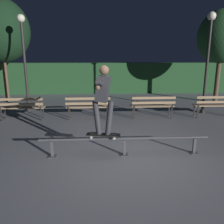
% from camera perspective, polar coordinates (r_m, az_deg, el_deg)
% --- Properties ---
extents(ground_plane, '(90.00, 90.00, 0.00)m').
position_cam_1_polar(ground_plane, '(5.25, 3.36, -11.64)').
color(ground_plane, slate).
extents(hedge_backdrop, '(24.00, 1.20, 1.90)m').
position_cam_1_polar(hedge_backdrop, '(14.74, -1.03, 8.64)').
color(hedge_backdrop, '#234C28').
rests_on(hedge_backdrop, ground).
extents(grind_rail, '(3.93, 0.18, 0.43)m').
position_cam_1_polar(grind_rail, '(5.30, 3.16, -7.45)').
color(grind_rail, '#47474C').
rests_on(grind_rail, ground).
extents(skateboard, '(0.80, 0.33, 0.09)m').
position_cam_1_polar(skateboard, '(5.21, -2.21, -5.80)').
color(skateboard, black).
rests_on(skateboard, grind_rail).
extents(skateboarder, '(0.63, 1.39, 1.56)m').
position_cam_1_polar(skateboarder, '(4.98, -2.27, 4.41)').
color(skateboarder, black).
rests_on(skateboarder, skateboard).
extents(park_bench_leftmost, '(1.60, 0.42, 0.88)m').
position_cam_1_polar(park_bench_leftmost, '(8.77, -21.89, 1.45)').
color(park_bench_leftmost, '#282623').
rests_on(park_bench_leftmost, ground).
extents(park_bench_left_center, '(1.60, 0.42, 0.88)m').
position_cam_1_polar(park_bench_left_center, '(8.31, -6.03, 1.76)').
color(park_bench_left_center, '#282623').
rests_on(park_bench_left_center, ground).
extents(park_bench_right_center, '(1.60, 0.42, 0.88)m').
position_cam_1_polar(park_bench_right_center, '(8.54, 10.27, 1.93)').
color(park_bench_right_center, '#282623').
rests_on(park_bench_right_center, ground).
extents(park_bench_rightmost, '(1.60, 0.42, 0.88)m').
position_cam_1_polar(park_bench_rightmost, '(9.39, 24.66, 1.95)').
color(park_bench_rightmost, '#282623').
rests_on(park_bench_rightmost, ground).
extents(tree_far_right, '(2.26, 2.26, 4.44)m').
position_cam_1_polar(tree_far_right, '(12.48, 25.96, 16.67)').
color(tree_far_right, brown).
rests_on(tree_far_right, ground).
extents(tree_far_left, '(2.77, 2.77, 5.02)m').
position_cam_1_polar(tree_far_left, '(12.82, -26.31, 17.89)').
color(tree_far_left, brown).
rests_on(tree_far_left, ground).
extents(lamp_post_right, '(0.32, 0.32, 3.90)m').
position_cam_1_polar(lamp_post_right, '(9.82, 23.12, 14.01)').
color(lamp_post_right, '#282623').
rests_on(lamp_post_right, ground).
extents(lamp_post_left, '(0.32, 0.32, 3.90)m').
position_cam_1_polar(lamp_post_left, '(10.25, -21.37, 14.11)').
color(lamp_post_left, '#282623').
rests_on(lamp_post_left, ground).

